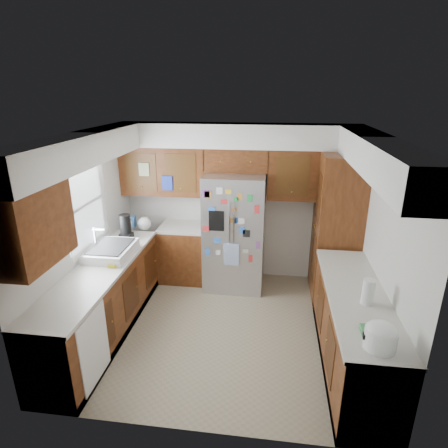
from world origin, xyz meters
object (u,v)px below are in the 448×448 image
(paper_towel, at_px, (368,292))
(fridge, at_px, (234,232))
(pantry, at_px, (336,227))
(rice_cooker, at_px, (381,336))

(paper_towel, bearing_deg, fridge, 129.44)
(fridge, xyz_separation_m, paper_towel, (1.55, -1.88, 0.15))
(pantry, xyz_separation_m, paper_towel, (0.05, -1.83, -0.02))
(pantry, distance_m, fridge, 1.51)
(fridge, height_order, rice_cooker, fridge)
(rice_cooker, bearing_deg, paper_towel, 86.00)
(fridge, bearing_deg, pantry, -2.06)
(rice_cooker, bearing_deg, fridge, 120.13)
(pantry, relative_size, fridge, 1.19)
(pantry, bearing_deg, fridge, 177.94)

